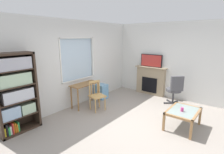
% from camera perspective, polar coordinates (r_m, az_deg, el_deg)
% --- Properties ---
extents(ground, '(6.05, 5.44, 0.02)m').
position_cam_1_polar(ground, '(4.67, 7.25, -15.15)').
color(ground, '#9E9389').
extents(wall_back_with_window, '(5.05, 0.15, 2.71)m').
position_cam_1_polar(wall_back_with_window, '(5.63, -12.11, 4.16)').
color(wall_back_with_window, silver).
rests_on(wall_back_with_window, ground).
extents(wall_right, '(0.12, 4.64, 2.71)m').
position_cam_1_polar(wall_right, '(6.53, 19.51, 5.06)').
color(wall_right, silver).
rests_on(wall_right, ground).
extents(bookshelf, '(0.90, 0.38, 1.87)m').
position_cam_1_polar(bookshelf, '(4.51, -29.61, -4.07)').
color(bookshelf, '#38281E').
rests_on(bookshelf, ground).
extents(desk_under_window, '(0.98, 0.42, 0.75)m').
position_cam_1_polar(desk_under_window, '(5.58, -8.95, -3.45)').
color(desk_under_window, olive).
rests_on(desk_under_window, ground).
extents(wooden_chair, '(0.51, 0.50, 0.90)m').
position_cam_1_polar(wooden_chair, '(5.27, -5.11, -6.07)').
color(wooden_chair, tan).
rests_on(wooden_chair, ground).
extents(plastic_drawer_unit, '(0.35, 0.40, 0.52)m').
position_cam_1_polar(plastic_drawer_unit, '(6.27, -3.60, -4.79)').
color(plastic_drawer_unit, '#72ADDB').
rests_on(plastic_drawer_unit, ground).
extents(fireplace, '(0.26, 1.22, 1.09)m').
position_cam_1_polar(fireplace, '(6.81, 12.67, -1.13)').
color(fireplace, tan).
rests_on(fireplace, ground).
extents(tv, '(0.06, 0.84, 0.47)m').
position_cam_1_polar(tv, '(6.65, 12.95, 5.34)').
color(tv, black).
rests_on(tv, fireplace).
extents(office_chair, '(0.63, 0.59, 1.00)m').
position_cam_1_polar(office_chair, '(5.95, 20.19, -3.65)').
color(office_chair, '#4C4C51').
rests_on(office_chair, ground).
extents(coffee_table, '(0.91, 0.66, 0.46)m').
position_cam_1_polar(coffee_table, '(4.62, 22.62, -10.93)').
color(coffee_table, '#8C9E99').
rests_on(coffee_table, ground).
extents(sippy_cup, '(0.07, 0.07, 0.09)m').
position_cam_1_polar(sippy_cup, '(4.51, 22.31, -9.94)').
color(sippy_cup, '#DB3D84').
rests_on(sippy_cup, coffee_table).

